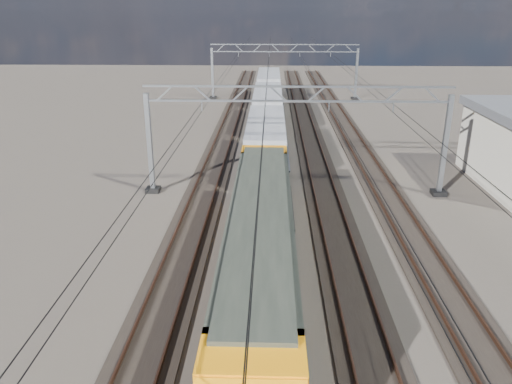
{
  "coord_description": "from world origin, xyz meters",
  "views": [
    {
      "loc": [
        -1.59,
        -27.2,
        11.73
      ],
      "look_at": [
        -2.38,
        -2.26,
        2.4
      ],
      "focal_mm": 35.0,
      "sensor_mm": 36.0,
      "label": 1
    }
  ],
  "objects_px": {
    "catenary_gantry_far": "(284,69)",
    "locomotive": "(261,241)",
    "hopper_wagon_mid": "(268,105)",
    "hopper_wagon_lead": "(266,139)",
    "hopper_wagon_third": "(269,84)",
    "catenary_gantry_mid": "(296,136)"
  },
  "relations": [
    {
      "from": "locomotive",
      "to": "hopper_wagon_third",
      "type": "bearing_deg",
      "value": 90.0
    },
    {
      "from": "hopper_wagon_lead",
      "to": "hopper_wagon_mid",
      "type": "height_order",
      "value": "same"
    },
    {
      "from": "locomotive",
      "to": "hopper_wagon_lead",
      "type": "relative_size",
      "value": 1.62
    },
    {
      "from": "catenary_gantry_far",
      "to": "hopper_wagon_lead",
      "type": "relative_size",
      "value": 1.53
    },
    {
      "from": "hopper_wagon_mid",
      "to": "hopper_wagon_lead",
      "type": "bearing_deg",
      "value": -90.0
    },
    {
      "from": "hopper_wagon_lead",
      "to": "hopper_wagon_third",
      "type": "relative_size",
      "value": 1.0
    },
    {
      "from": "hopper_wagon_lead",
      "to": "hopper_wagon_third",
      "type": "height_order",
      "value": "same"
    },
    {
      "from": "hopper_wagon_mid",
      "to": "hopper_wagon_third",
      "type": "xyz_separation_m",
      "value": [
        0.0,
        14.2,
        0.0
      ]
    },
    {
      "from": "hopper_wagon_lead",
      "to": "catenary_gantry_mid",
      "type": "bearing_deg",
      "value": -70.47
    },
    {
      "from": "locomotive",
      "to": "hopper_wagon_lead",
      "type": "height_order",
      "value": "locomotive"
    },
    {
      "from": "catenary_gantry_mid",
      "to": "locomotive",
      "type": "distance_m",
      "value": 12.32
    },
    {
      "from": "catenary_gantry_far",
      "to": "hopper_wagon_lead",
      "type": "distance_m",
      "value": 30.47
    },
    {
      "from": "hopper_wagon_third",
      "to": "hopper_wagon_mid",
      "type": "bearing_deg",
      "value": -90.0
    },
    {
      "from": "locomotive",
      "to": "hopper_wagon_mid",
      "type": "distance_m",
      "value": 31.9
    },
    {
      "from": "catenary_gantry_far",
      "to": "hopper_wagon_third",
      "type": "xyz_separation_m",
      "value": [
        -2.0,
        -1.96,
        -1.67
      ]
    },
    {
      "from": "catenary_gantry_far",
      "to": "hopper_wagon_lead",
      "type": "height_order",
      "value": "catenary_gantry_far"
    },
    {
      "from": "catenary_gantry_far",
      "to": "locomotive",
      "type": "xyz_separation_m",
      "value": [
        -2.0,
        -48.06,
        -1.58
      ]
    },
    {
      "from": "locomotive",
      "to": "hopper_wagon_third",
      "type": "height_order",
      "value": "locomotive"
    },
    {
      "from": "catenary_gantry_far",
      "to": "hopper_wagon_mid",
      "type": "bearing_deg",
      "value": -97.06
    },
    {
      "from": "catenary_gantry_mid",
      "to": "hopper_wagon_third",
      "type": "xyz_separation_m",
      "value": [
        -2.0,
        34.04,
        -1.67
      ]
    },
    {
      "from": "catenary_gantry_mid",
      "to": "hopper_wagon_lead",
      "type": "bearing_deg",
      "value": 109.53
    },
    {
      "from": "hopper_wagon_mid",
      "to": "locomotive",
      "type": "bearing_deg",
      "value": -90.0
    }
  ]
}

